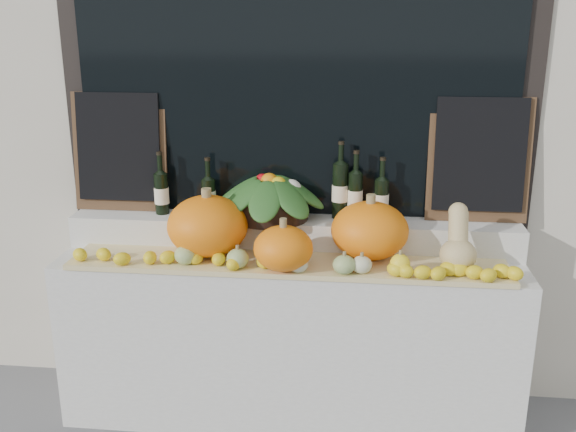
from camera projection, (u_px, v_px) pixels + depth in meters
The scene contains 17 objects.
display_sill at pixel (290, 337), 3.33m from camera, with size 2.30×0.55×0.88m, color silver.
rear_tier at pixel (293, 233), 3.32m from camera, with size 2.30×0.25×0.16m, color silver.
straw_bedding at pixel (287, 264), 3.07m from camera, with size 2.10×0.32×0.03m, color tan.
pumpkin_left at pixel (208, 226), 3.13m from camera, with size 0.39×0.39×0.30m, color orange.
pumpkin_right at pixel (370, 230), 3.09m from camera, with size 0.37×0.37×0.28m, color orange.
pumpkin_center at pixel (283, 248), 2.95m from camera, with size 0.28×0.28×0.21m, color orange.
butternut_squash at pixel (458, 245), 2.95m from camera, with size 0.17×0.22×0.30m.
decorative_gourds at pixel (295, 261), 2.95m from camera, with size 1.10×0.15×0.14m.
lemon_heap at pixel (284, 264), 2.96m from camera, with size 2.20×0.16×0.06m, color yellow, non-canonical shape.
produce_bowl at pixel (270, 196), 3.25m from camera, with size 0.60×0.60×0.25m.
wine_bottle_far_left at pixel (162, 193), 3.34m from camera, with size 0.08×0.08×0.33m.
wine_bottle_near_left at pixel (209, 196), 3.33m from camera, with size 0.08×0.08×0.30m.
wine_bottle_tall at pixel (340, 190), 3.25m from camera, with size 0.08×0.08×0.40m.
wine_bottle_near_right at pixel (355, 195), 3.24m from camera, with size 0.08×0.08×0.36m.
wine_bottle_far_right at pixel (381, 199), 3.22m from camera, with size 0.08×0.08×0.33m.
chalkboard_left at pixel (119, 150), 3.35m from camera, with size 0.50×0.09×0.62m.
chalkboard_right at pixel (479, 158), 3.16m from camera, with size 0.50×0.09×0.62m.
Camera 1 is at (0.31, -1.45, 2.03)m, focal length 40.00 mm.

